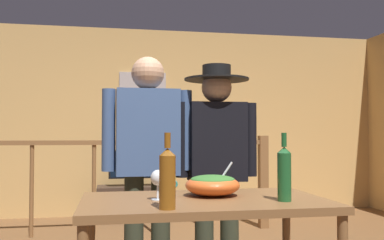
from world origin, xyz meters
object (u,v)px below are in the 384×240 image
at_px(wine_bottle_green, 284,173).
at_px(mug_teal, 166,185).
at_px(wine_bottle_amber, 167,177).
at_px(person_standing_right, 217,157).
at_px(tv_console, 132,202).
at_px(serving_table, 204,214).
at_px(wine_glass, 158,179).
at_px(salad_bowl, 213,184).
at_px(framed_picture, 143,94).
at_px(stair_railing, 145,170).
at_px(person_standing_left, 148,153).
at_px(flat_screen_tv, 133,165).

relative_size(wine_bottle_green, mug_teal, 3.08).
xyz_separation_m(wine_bottle_amber, person_standing_right, (0.47, 0.99, 0.04)).
relative_size(tv_console, mug_teal, 8.01).
relative_size(serving_table, wine_bottle_green, 3.67).
height_order(wine_glass, person_standing_right, person_standing_right).
height_order(salad_bowl, mug_teal, salad_bowl).
height_order(framed_picture, stair_railing, framed_picture).
distance_m(wine_bottle_green, person_standing_left, 1.07).
height_order(wine_glass, mug_teal, wine_glass).
bearing_deg(wine_bottle_amber, wine_glass, 93.18).
xyz_separation_m(mug_teal, person_standing_right, (0.41, 0.42, 0.14)).
xyz_separation_m(framed_picture, wine_bottle_amber, (-0.16, -3.99, -0.76)).
bearing_deg(framed_picture, flat_screen_tv, -114.34).
height_order(tv_console, salad_bowl, salad_bowl).
distance_m(stair_railing, wine_bottle_amber, 2.91).
distance_m(wine_bottle_amber, person_standing_left, 0.99).
bearing_deg(wine_bottle_green, stair_railing, 100.26).
relative_size(wine_bottle_green, person_standing_left, 0.21).
height_order(tv_console, person_standing_right, person_standing_right).
bearing_deg(person_standing_left, salad_bowl, 116.10).
bearing_deg(wine_bottle_green, person_standing_right, 99.27).
height_order(stair_railing, tv_console, stair_railing).
height_order(framed_picture, mug_teal, framed_picture).
relative_size(wine_glass, mug_teal, 1.39).
bearing_deg(person_standing_right, serving_table, 71.77).
xyz_separation_m(salad_bowl, person_standing_right, (0.17, 0.61, 0.12)).
height_order(framed_picture, wine_glass, framed_picture).
relative_size(salad_bowl, person_standing_right, 0.19).
bearing_deg(flat_screen_tv, wine_bottle_green, -80.41).
relative_size(framed_picture, serving_table, 0.50).
relative_size(stair_railing, wine_glass, 25.53).
bearing_deg(wine_glass, wine_bottle_amber, -86.82).
xyz_separation_m(flat_screen_tv, serving_table, (0.22, -3.39, -0.02)).
height_order(framed_picture, person_standing_left, framed_picture).
bearing_deg(wine_glass, stair_railing, 87.27).
bearing_deg(flat_screen_tv, person_standing_right, -80.31).
height_order(mug_teal, person_standing_right, person_standing_right).
relative_size(framed_picture, tv_console, 0.71).
bearing_deg(wine_glass, framed_picture, 87.30).
bearing_deg(wine_bottle_amber, person_standing_left, 90.63).
xyz_separation_m(framed_picture, flat_screen_tv, (-0.15, -0.32, -0.96)).
xyz_separation_m(salad_bowl, person_standing_left, (-0.31, 0.61, 0.15)).
bearing_deg(stair_railing, wine_glass, -92.73).
bearing_deg(stair_railing, wine_bottle_green, -79.74).
height_order(tv_console, person_standing_left, person_standing_left).
height_order(salad_bowl, wine_bottle_green, wine_bottle_green).
xyz_separation_m(tv_console, salad_bowl, (0.28, -3.33, 0.60)).
bearing_deg(wine_bottle_amber, wine_bottle_green, 11.66).
relative_size(framed_picture, wine_bottle_green, 1.83).
height_order(tv_console, wine_bottle_amber, wine_bottle_amber).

